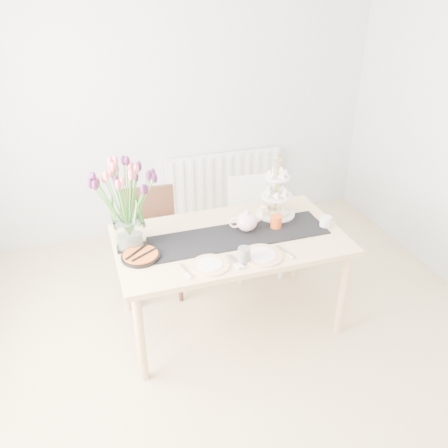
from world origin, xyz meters
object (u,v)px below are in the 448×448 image
object	(u,v)px
dining_table	(230,247)
chair_brown	(151,234)
tulip_vase	(124,193)
tart_tin	(141,256)
chair_white	(255,218)
teapot	(247,222)
cream_jug	(325,222)
plate_left	(210,265)
plate_right	(262,256)
mug_orange	(276,222)
cake_stand	(276,200)
radiator	(224,181)
mug_grey	(244,255)

from	to	relation	value
dining_table	chair_brown	world-z (taller)	chair_brown
tulip_vase	tart_tin	size ratio (longest dim) A/B	2.78
chair_white	teapot	world-z (taller)	teapot
cream_jug	plate_left	bearing A→B (deg)	-158.92
cream_jug	plate_right	distance (m)	0.63
chair_brown	chair_white	distance (m)	0.92
chair_white	tart_tin	distance (m)	1.34
dining_table	tart_tin	xyz separation A→B (m)	(-0.64, -0.06, 0.09)
tulip_vase	mug_orange	bearing A→B (deg)	-5.44
cake_stand	plate_right	bearing A→B (deg)	-121.97
radiator	cream_jug	distance (m)	1.67
chair_white	mug_orange	world-z (taller)	mug_orange
dining_table	chair_white	distance (m)	0.82
chair_white	cake_stand	world-z (taller)	cake_stand
dining_table	plate_left	world-z (taller)	plate_left
tart_tin	mug_grey	world-z (taller)	mug_grey
tulip_vase	cake_stand	bearing A→B (deg)	4.19
cream_jug	mug_orange	xyz separation A→B (m)	(-0.35, 0.09, 0.01)
plate_right	plate_left	bearing A→B (deg)	180.00
mug_grey	plate_right	bearing A→B (deg)	-32.51
mug_orange	mug_grey	bearing A→B (deg)	161.86
dining_table	chair_brown	bearing A→B (deg)	126.71
chair_brown	chair_white	world-z (taller)	chair_brown
dining_table	plate_left	distance (m)	0.39
radiator	plate_left	bearing A→B (deg)	-110.78
chair_white	mug_orange	xyz separation A→B (m)	(-0.09, -0.64, 0.31)
tulip_vase	teapot	xyz separation A→B (m)	(0.82, -0.07, -0.32)
chair_white	plate_left	distance (m)	1.21
dining_table	mug_orange	distance (m)	0.38
radiator	chair_white	distance (m)	0.88
chair_white	dining_table	bearing A→B (deg)	-117.62
dining_table	tulip_vase	xyz separation A→B (m)	(-0.68, 0.12, 0.47)
radiator	plate_right	xyz separation A→B (m)	(-0.34, -1.84, 0.31)
tulip_vase	plate_left	distance (m)	0.72
cream_jug	tulip_vase	bearing A→B (deg)	179.78
radiator	tulip_vase	bearing A→B (deg)	-128.82
tart_tin	teapot	bearing A→B (deg)	8.13
cake_stand	dining_table	bearing A→B (deg)	-154.69
dining_table	mug_orange	xyz separation A→B (m)	(0.36, 0.02, 0.12)
tart_tin	plate_right	distance (m)	0.80
chair_brown	cream_jug	world-z (taller)	chair_brown
mug_orange	plate_left	world-z (taller)	mug_orange
chair_white	tulip_vase	world-z (taller)	tulip_vase
cream_jug	chair_brown	bearing A→B (deg)	157.13
cake_stand	mug_grey	size ratio (longest dim) A/B	4.39
chair_white	teapot	bearing A→B (deg)	-110.13
teapot	mug_grey	bearing A→B (deg)	-103.01
cream_jug	tart_tin	bearing A→B (deg)	-172.62
dining_table	mug_grey	distance (m)	0.33
cream_jug	mug_grey	bearing A→B (deg)	-153.89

